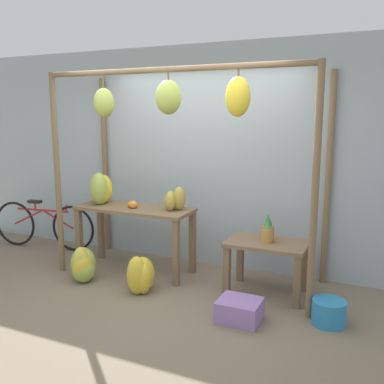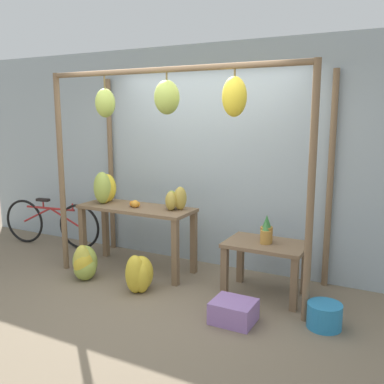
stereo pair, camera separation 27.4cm
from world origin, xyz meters
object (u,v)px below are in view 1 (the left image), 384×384
Objects in this scene: banana_pile_ground_right at (141,276)px; blue_bucket at (329,312)px; orange_pile at (133,205)px; banana_pile_on_table at (101,189)px; fruit_crate_white at (239,310)px; banana_pile_ground_left at (83,266)px; parked_bicycle at (43,225)px; pineapple_cluster at (268,231)px; papaya_pile at (173,200)px.

blue_bucket is (1.98, 0.11, -0.08)m from banana_pile_ground_right.
orange_pile is 0.33× the size of banana_pile_ground_right.
fruit_crate_white is (2.10, -0.74, -0.90)m from banana_pile_on_table.
parked_bicycle is (-1.35, 0.80, 0.16)m from banana_pile_ground_left.
orange_pile is at bearing 128.11° from banana_pile_ground_right.
pineapple_cluster is 0.96× the size of blue_bucket.
banana_pile_ground_right is 1.98m from blue_bucket.
parked_bicycle is (-2.13, 0.80, 0.15)m from banana_pile_ground_right.
orange_pile is at bearing -4.95° from banana_pile_on_table.
banana_pile_ground_left is at bearing 175.20° from fruit_crate_white.
pineapple_cluster is 1.20m from papaya_pile.
orange_pile is 0.33× the size of banana_pile_ground_left.
orange_pile reaches higher than pineapple_cluster.
pineapple_cluster is at bearing 0.86° from orange_pile.
blue_bucket is 4.17m from parked_bicycle.
banana_pile_on_table is 1.12× the size of fruit_crate_white.
papaya_pile is (0.87, 0.65, 0.75)m from banana_pile_ground_left.
banana_pile_on_table is 1.05× the size of banana_pile_ground_left.
blue_bucket is (2.39, -0.41, -0.74)m from orange_pile.
papaya_pile is at bearing 4.15° from banana_pile_on_table.
banana_pile_ground_right is at bearing -176.68° from blue_bucket.
banana_pile_ground_left is at bearing -143.41° from papaya_pile.
blue_bucket is at bearing -15.58° from papaya_pile.
papaya_pile is at bearing 13.11° from orange_pile.
orange_pile reaches higher than banana_pile_ground_left.
banana_pile_ground_left is at bearing -125.22° from orange_pile.
fruit_crate_white is (1.98, -0.17, -0.08)m from banana_pile_ground_left.
pineapple_cluster is at bearing 23.69° from banana_pile_ground_right.
fruit_crate_white is at bearing -16.23° from parked_bicycle.
fruit_crate_white is at bearing -160.08° from blue_bucket.
fruit_crate_white is (1.19, -0.17, -0.10)m from banana_pile_ground_right.
banana_pile_on_table is 1.34m from banana_pile_ground_right.
banana_pile_on_table is 2.19m from pineapple_cluster.
fruit_crate_white is (-0.07, -0.72, -0.61)m from pineapple_cluster.
papaya_pile reaches higher than orange_pile.
banana_pile_ground_right is 2.28m from parked_bicycle.
banana_pile_on_table is at bearing 160.63° from fruit_crate_white.
parked_bicycle is at bearing 159.49° from banana_pile_ground_right.
banana_pile_ground_left is 1.99m from fruit_crate_white.
banana_pile_ground_right is (0.79, 0.00, 0.01)m from banana_pile_ground_left.
orange_pile is (0.50, -0.04, -0.14)m from banana_pile_on_table.
banana_pile_ground_right is 0.26× the size of parked_bicycle.
pineapple_cluster is 1.01× the size of papaya_pile.
banana_pile_ground_right is at bearing 0.25° from banana_pile_ground_left.
orange_pile is 0.09× the size of parked_bicycle.
pineapple_cluster is at bearing 84.70° from fruit_crate_white.
pineapple_cluster reaches higher than parked_bicycle.
banana_pile_ground_left is at bearing -179.75° from banana_pile_ground_right.
papaya_pile is (2.22, -0.16, 0.59)m from parked_bicycle.
pineapple_cluster is 0.71× the size of banana_pile_ground_left.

